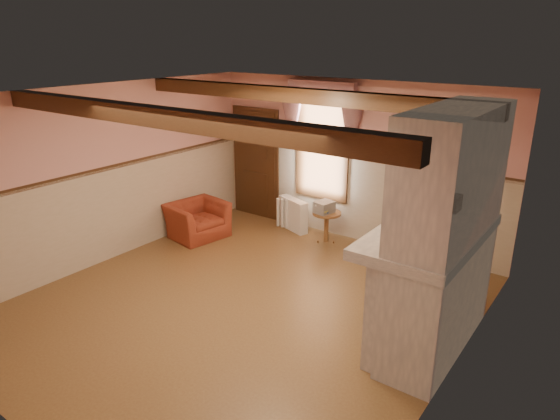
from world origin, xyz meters
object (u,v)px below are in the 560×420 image
Objects in this scene: radiator at (293,214)px; side_table at (326,227)px; oil_lamp at (441,210)px; mantel_clock at (454,203)px; armchair at (197,220)px; bowl at (426,230)px.

side_table is at bearing 10.38° from radiator.
oil_lamp reaches higher than radiator.
mantel_clock is at bearing -25.09° from side_table.
side_table is (2.02, 1.17, -0.04)m from armchair.
armchair is at bearing -112.99° from radiator.
armchair is 4.65m from mantel_clock.
armchair is 4.06× the size of mantel_clock.
oil_lamp is (2.47, -1.62, 1.29)m from side_table.
side_table is at bearing 146.81° from oil_lamp.
armchair is 4.69m from oil_lamp.
radiator is 3.73m from mantel_clock.
oil_lamp is at bearing -85.33° from armchair.
oil_lamp is at bearing -8.17° from radiator.
side_table is 3.46m from bowl.
mantel_clock reaches higher than radiator.
side_table is 3.00m from mantel_clock.
bowl reaches higher than side_table.
armchair reaches higher than side_table.
mantel_clock is (0.00, 0.94, 0.06)m from bowl.
oil_lamp reaches higher than armchair.
oil_lamp reaches higher than bowl.
bowl is at bearing -90.00° from mantel_clock.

